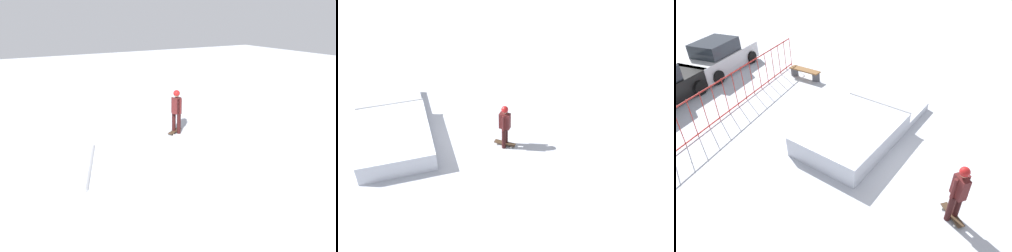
# 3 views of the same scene
# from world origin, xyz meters

# --- Properties ---
(ground_plane) EXTENTS (60.00, 60.00, 0.00)m
(ground_plane) POSITION_xyz_m (0.00, 0.00, 0.00)
(ground_plane) COLOR #B2B7C1
(skate_ramp) EXTENTS (5.97, 4.30, 0.74)m
(skate_ramp) POSITION_xyz_m (0.74, 0.13, 0.32)
(skate_ramp) COLOR silver
(skate_ramp) RESTS_ON ground
(skater) EXTENTS (0.44, 0.39, 1.73)m
(skater) POSITION_xyz_m (-2.16, -2.92, 1.01)
(skater) COLOR black
(skater) RESTS_ON ground
(skateboard) EXTENTS (0.78, 0.60, 0.09)m
(skateboard) POSITION_xyz_m (-2.11, -2.96, 0.08)
(skateboard) COLOR #3F2D1E
(skateboard) RESTS_ON ground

